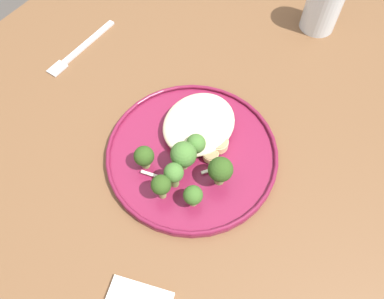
% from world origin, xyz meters
% --- Properties ---
extents(ground, '(6.00, 6.00, 0.00)m').
position_xyz_m(ground, '(0.00, 0.00, 0.00)').
color(ground, '#47423D').
extents(wooden_dining_table, '(1.40, 1.00, 0.74)m').
position_xyz_m(wooden_dining_table, '(0.00, 0.00, 0.66)').
color(wooden_dining_table, brown).
rests_on(wooden_dining_table, ground).
extents(dinner_plate, '(0.29, 0.29, 0.02)m').
position_xyz_m(dinner_plate, '(-0.01, -0.04, 0.75)').
color(dinner_plate, maroon).
rests_on(dinner_plate, wooden_dining_table).
extents(noodle_bed, '(0.14, 0.12, 0.03)m').
position_xyz_m(noodle_bed, '(0.03, -0.02, 0.77)').
color(noodle_bed, beige).
rests_on(noodle_bed, dinner_plate).
extents(seared_scallop_half_hidden, '(0.03, 0.03, 0.02)m').
position_xyz_m(seared_scallop_half_hidden, '(0.08, -0.02, 0.76)').
color(seared_scallop_half_hidden, beige).
rests_on(seared_scallop_half_hidden, dinner_plate).
extents(seared_scallop_right_edge, '(0.04, 0.04, 0.02)m').
position_xyz_m(seared_scallop_right_edge, '(0.02, -0.02, 0.76)').
color(seared_scallop_right_edge, '#DBB77A').
rests_on(seared_scallop_right_edge, dinner_plate).
extents(seared_scallop_rear_pale, '(0.03, 0.03, 0.01)m').
position_xyz_m(seared_scallop_rear_pale, '(0.07, 0.01, 0.76)').
color(seared_scallop_rear_pale, '#E5C689').
rests_on(seared_scallop_rear_pale, dinner_plate).
extents(seared_scallop_tilted_round, '(0.03, 0.03, 0.02)m').
position_xyz_m(seared_scallop_tilted_round, '(0.02, -0.07, 0.76)').
color(seared_scallop_tilted_round, '#E5C689').
rests_on(seared_scallop_tilted_round, dinner_plate).
extents(seared_scallop_left_edge, '(0.03, 0.03, 0.01)m').
position_xyz_m(seared_scallop_left_edge, '(-0.01, -0.07, 0.76)').
color(seared_scallop_left_edge, '#DBB77A').
rests_on(seared_scallop_left_edge, dinner_plate).
extents(broccoli_floret_beside_noodles, '(0.03, 0.03, 0.05)m').
position_xyz_m(broccoli_floret_beside_noodles, '(-0.08, -0.05, 0.78)').
color(broccoli_floret_beside_noodles, '#7A994C').
rests_on(broccoli_floret_beside_noodles, dinner_plate).
extents(broccoli_floret_rear_charred, '(0.03, 0.03, 0.05)m').
position_xyz_m(broccoli_floret_rear_charred, '(-0.08, 0.01, 0.78)').
color(broccoli_floret_rear_charred, '#89A356').
rests_on(broccoli_floret_rear_charred, dinner_plate).
extents(broccoli_floret_split_head, '(0.03, 0.03, 0.04)m').
position_xyz_m(broccoli_floret_split_head, '(-0.09, -0.09, 0.78)').
color(broccoli_floret_split_head, '#89A356').
rests_on(broccoli_floret_split_head, dinner_plate).
extents(broccoli_floret_left_leaning, '(0.04, 0.04, 0.06)m').
position_xyz_m(broccoli_floret_left_leaning, '(-0.03, -0.10, 0.79)').
color(broccoli_floret_left_leaning, '#7A994C').
rests_on(broccoli_floret_left_leaning, dinner_plate).
extents(broccoli_floret_tall_stalk, '(0.03, 0.03, 0.06)m').
position_xyz_m(broccoli_floret_tall_stalk, '(-0.11, -0.04, 0.79)').
color(broccoli_floret_tall_stalk, '#89A356').
rests_on(broccoli_floret_tall_stalk, dinner_plate).
extents(broccoli_floret_small_sprig, '(0.03, 0.03, 0.05)m').
position_xyz_m(broccoli_floret_small_sprig, '(-0.01, -0.04, 0.78)').
color(broccoli_floret_small_sprig, '#7A994C').
rests_on(broccoli_floret_small_sprig, dinner_plate).
extents(broccoli_floret_right_tilted, '(0.04, 0.04, 0.06)m').
position_xyz_m(broccoli_floret_right_tilted, '(-0.04, -0.04, 0.79)').
color(broccoli_floret_right_tilted, '#7A994C').
rests_on(broccoli_floret_right_tilted, dinner_plate).
extents(onion_sliver_pale_crescent, '(0.04, 0.03, 0.00)m').
position_xyz_m(onion_sliver_pale_crescent, '(-0.02, -0.09, 0.75)').
color(onion_sliver_pale_crescent, silver).
rests_on(onion_sliver_pale_crescent, dinner_plate).
extents(onion_sliver_long_sliver, '(0.01, 0.04, 0.00)m').
position_xyz_m(onion_sliver_long_sliver, '(-0.09, -0.01, 0.75)').
color(onion_sliver_long_sliver, silver).
rests_on(onion_sliver_long_sliver, dinner_plate).
extents(water_glass, '(0.07, 0.07, 0.11)m').
position_xyz_m(water_glass, '(0.40, -0.08, 0.79)').
color(water_glass, silver).
rests_on(water_glass, wooden_dining_table).
extents(dinner_fork, '(0.19, 0.02, 0.00)m').
position_xyz_m(dinner_fork, '(0.06, 0.29, 0.74)').
color(dinner_fork, silver).
rests_on(dinner_fork, wooden_dining_table).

